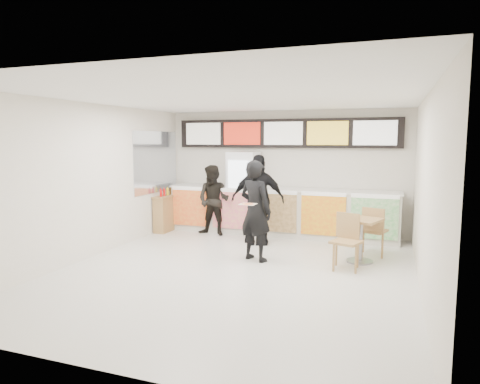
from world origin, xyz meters
The scene contains 15 objects.
floor centered at (0.00, 0.00, 0.00)m, with size 7.00×7.00×0.00m, color beige.
ceiling centered at (0.00, 0.00, 3.00)m, with size 7.00×7.00×0.00m, color white.
wall_back centered at (0.00, 3.50, 1.50)m, with size 6.00×6.00×0.00m, color silver.
wall_left centered at (-3.00, 0.00, 1.50)m, with size 7.00×7.00×0.00m, color silver.
wall_right centered at (3.00, 0.00, 1.50)m, with size 7.00×7.00×0.00m, color silver.
service_counter centered at (0.00, 3.09, 0.57)m, with size 5.56×0.77×1.14m.
menu_board centered at (0.00, 3.41, 2.45)m, with size 5.50×0.14×0.70m.
drinks_fridge centered at (-0.93, 3.11, 1.00)m, with size 0.70×0.67×2.00m.
mirror_panel centered at (-2.99, 2.45, 1.75)m, with size 0.01×2.00×1.50m, color #B2B7BF.
customer_main centered at (0.11, 0.81, 0.96)m, with size 0.70×0.46×1.92m, color black.
customer_left centered at (-1.50, 2.55, 0.85)m, with size 0.82×0.64×1.69m, color black.
customer_mid centered at (-0.24, 2.09, 0.99)m, with size 1.16×0.48×1.98m, color black.
pizza_slice centered at (0.11, 0.36, 1.16)m, with size 0.36×0.36×0.02m.
cafe_table centered at (2.01, 1.35, 0.58)m, with size 1.00×1.75×0.99m.
condiment_ledge centered at (-2.82, 2.56, 0.46)m, with size 0.33×0.81×1.08m.
Camera 1 is at (2.53, -6.81, 2.29)m, focal length 32.00 mm.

